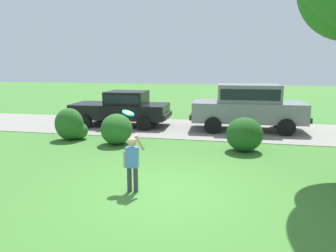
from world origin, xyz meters
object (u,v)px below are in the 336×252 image
object	(u,v)px
child_thrower	(132,160)
frisbee	(128,113)
parked_suv	(248,105)
parked_sedan	(122,107)

from	to	relation	value
child_thrower	frisbee	xyz separation A→B (m)	(-0.23, 0.47, 0.93)
parked_suv	child_thrower	xyz separation A→B (m)	(-2.54, -7.50, -0.36)
parked_sedan	frisbee	xyz separation A→B (m)	(2.67, -6.95, 0.80)
parked_sedan	child_thrower	world-z (taller)	parked_sedan
parked_suv	frisbee	distance (m)	7.58
parked_suv	child_thrower	bearing A→B (deg)	-108.71
parked_sedan	parked_suv	xyz separation A→B (m)	(5.45, 0.08, 0.23)
child_thrower	frisbee	bearing A→B (deg)	116.44
parked_suv	frisbee	xyz separation A→B (m)	(-2.77, -7.03, 0.57)
parked_sedan	child_thrower	bearing A→B (deg)	-68.60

